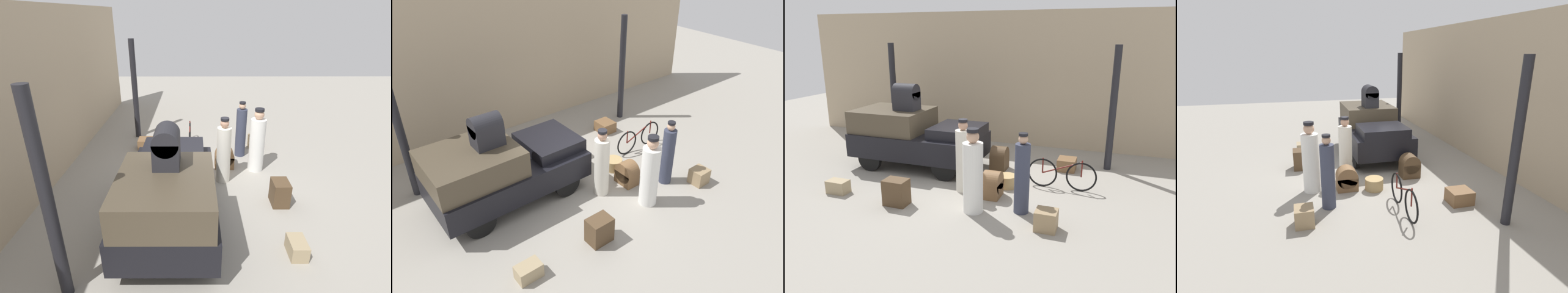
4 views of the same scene
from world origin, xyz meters
TOP-DOWN VIEW (x-y plane):
  - ground_plane at (0.00, 0.00)m, footprint 30.00×30.00m
  - station_building_facade at (0.00, 4.08)m, footprint 16.00×0.15m
  - canopy_pillar_left at (-3.66, 2.33)m, footprint 0.20×0.20m
  - canopy_pillar_right at (3.33, 2.33)m, footprint 0.20×0.20m
  - truck at (-2.02, 0.74)m, footprint 3.72×1.86m
  - bicycle at (2.29, 0.39)m, footprint 1.70×0.04m
  - wicker_basket at (0.99, 0.04)m, footprint 0.48×0.48m
  - porter_with_bicycle at (1.67, -1.24)m, footprint 0.33×0.33m
  - conductor_in_dark_uniform at (0.68, -1.56)m, footprint 0.44×0.44m
  - porter_standing_middle at (0.04, -0.55)m, footprint 0.37×0.37m
  - suitcase_black_upright at (-1.09, -1.82)m, footprint 0.53×0.39m
  - trunk_large_brown at (2.23, 1.85)m, footprint 0.50×0.56m
  - trunk_barrel_dark at (0.40, 1.27)m, footprint 0.44×0.53m
  - trunk_wicker_pale at (-2.79, -1.72)m, footprint 0.51×0.33m
  - suitcase_small_leather at (0.82, -0.66)m, footprint 0.40×0.55m
  - suitcase_tan_flat at (2.32, -1.83)m, footprint 0.43×0.40m
  - trunk_on_truck_roof at (-2.23, 0.74)m, footprint 0.66×0.48m

SIDE VIEW (x-z plane):
  - ground_plane at x=0.00m, z-range 0.00..0.00m
  - wicker_basket at x=0.99m, z-range 0.00..0.31m
  - trunk_wicker_pale at x=-2.79m, z-range 0.00..0.32m
  - trunk_large_brown at x=2.23m, z-range 0.00..0.34m
  - suitcase_tan_flat at x=2.32m, z-range 0.00..0.41m
  - suitcase_small_leather at x=0.82m, z-range -0.03..0.62m
  - suitcase_black_upright at x=-1.09m, z-range 0.00..0.60m
  - trunk_barrel_dark at x=0.40m, z-range -0.02..0.66m
  - bicycle at x=2.29m, z-range -0.02..0.78m
  - porter_with_bicycle at x=1.67m, z-range -0.06..1.72m
  - porter_standing_middle at x=0.04m, z-range -0.07..1.74m
  - conductor_in_dark_uniform at x=0.68m, z-range -0.08..1.78m
  - truck at x=-2.02m, z-range 0.08..1.74m
  - canopy_pillar_left at x=-3.66m, z-range 0.00..3.48m
  - canopy_pillar_right at x=3.33m, z-range 0.00..3.48m
  - trunk_on_truck_roof at x=-2.23m, z-range 1.66..2.41m
  - station_building_facade at x=0.00m, z-range 0.00..4.50m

